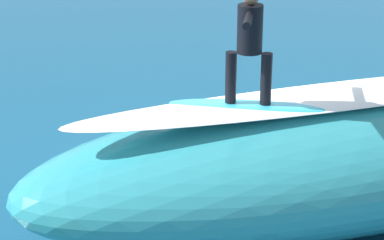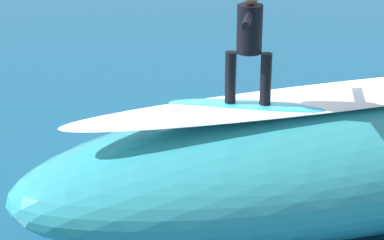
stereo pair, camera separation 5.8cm
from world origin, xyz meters
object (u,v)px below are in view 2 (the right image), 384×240
at_px(surfboard_paddling, 147,178).
at_px(surfer_paddling, 139,170).
at_px(surfboard_riding, 247,106).
at_px(surfer_riding, 249,38).

relative_size(surfboard_paddling, surfer_paddling, 1.51).
xyz_separation_m(surfboard_riding, surfboard_paddling, (0.52, -2.11, -1.84)).
distance_m(surfboard_riding, surfer_paddling, 2.78).
bearing_deg(surfboard_paddling, surfer_riding, -67.27).
height_order(surfboard_riding, surfboard_paddling, surfboard_riding).
bearing_deg(surfer_paddling, surfboard_riding, -64.45).
xyz_separation_m(surfboard_paddling, surfer_paddling, (0.12, -0.02, 0.16)).
height_order(surfboard_paddling, surfer_paddling, surfer_paddling).
xyz_separation_m(surfer_riding, surfboard_paddling, (0.52, -2.11, -2.78)).
bearing_deg(surfer_paddling, surfer_riding, -64.45).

